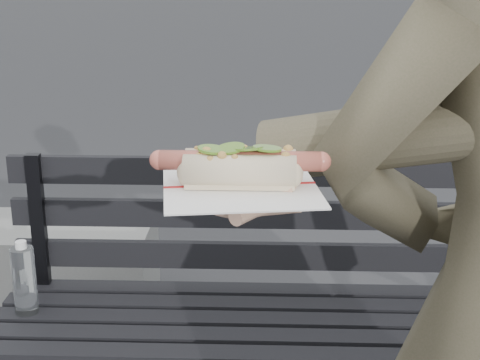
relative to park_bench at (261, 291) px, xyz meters
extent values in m
cube|color=black|center=(0.02, -0.25, -0.06)|extent=(1.50, 0.07, 0.03)
cube|color=black|center=(0.02, -0.16, -0.06)|extent=(1.50, 0.07, 0.03)
cube|color=black|center=(0.02, -0.07, -0.06)|extent=(1.50, 0.07, 0.03)
cube|color=black|center=(0.02, 0.02, -0.06)|extent=(1.50, 0.07, 0.03)
cube|color=black|center=(0.02, 0.11, -0.06)|extent=(1.50, 0.07, 0.03)
cube|color=black|center=(-0.65, 0.12, 0.15)|extent=(0.04, 0.03, 0.42)
cube|color=black|center=(0.02, 0.14, 0.05)|extent=(1.50, 0.02, 0.08)
cube|color=black|center=(0.02, 0.14, 0.18)|extent=(1.50, 0.02, 0.08)
cube|color=black|center=(0.02, 0.14, 0.31)|extent=(1.50, 0.02, 0.08)
cylinder|color=white|center=(-0.64, -0.06, 0.05)|extent=(0.06, 0.06, 0.19)
cylinder|color=white|center=(-0.64, -0.06, 0.16)|extent=(0.03, 0.03, 0.02)
cube|color=slate|center=(-1.04, 0.79, -0.32)|extent=(1.20, 0.40, 0.40)
cylinder|color=#413F2B|center=(0.24, -0.89, 0.69)|extent=(0.51, 0.23, 0.19)
cylinder|color=#D8A384|center=(0.02, -0.98, 0.62)|extent=(0.09, 0.08, 0.07)
ellipsoid|color=#D8A384|center=(-0.02, -0.99, 0.62)|extent=(0.10, 0.11, 0.03)
cylinder|color=#D8A384|center=(-0.08, -1.02, 0.62)|extent=(0.06, 0.02, 0.02)
cylinder|color=#D8A384|center=(-0.08, -1.00, 0.62)|extent=(0.06, 0.02, 0.02)
cylinder|color=#D8A384|center=(-0.08, -0.98, 0.62)|extent=(0.06, 0.02, 0.02)
cylinder|color=#D8A384|center=(-0.08, -0.96, 0.62)|extent=(0.06, 0.02, 0.02)
cylinder|color=#D8A384|center=(-0.01, -1.04, 0.62)|extent=(0.04, 0.05, 0.02)
cube|color=white|center=(-0.02, -0.99, 0.63)|extent=(0.21, 0.21, 0.00)
cube|color=#B21E1E|center=(-0.02, -0.99, 0.64)|extent=(0.19, 0.03, 0.00)
cylinder|color=#B95847|center=(-0.02, -0.99, 0.67)|extent=(0.20, 0.02, 0.02)
sphere|color=#B95847|center=(-0.12, -0.99, 0.67)|extent=(0.02, 0.02, 0.02)
sphere|color=#B95847|center=(0.08, -0.99, 0.67)|extent=(0.03, 0.02, 0.02)
sphere|color=#9E6B2D|center=(0.04, -0.97, 0.68)|extent=(0.01, 0.01, 0.01)
sphere|color=#9E6B2D|center=(-0.03, -1.01, 0.68)|extent=(0.01, 0.01, 0.01)
sphere|color=#9E6B2D|center=(-0.07, -0.98, 0.68)|extent=(0.01, 0.01, 0.01)
sphere|color=#9E6B2D|center=(0.03, -0.97, 0.67)|extent=(0.01, 0.01, 0.01)
sphere|color=#9E6B2D|center=(-0.01, -0.99, 0.68)|extent=(0.01, 0.01, 0.01)
sphere|color=#9E6B2D|center=(0.03, -0.98, 0.67)|extent=(0.01, 0.01, 0.01)
sphere|color=#9E6B2D|center=(0.02, -0.97, 0.67)|extent=(0.01, 0.01, 0.01)
sphere|color=#9E6B2D|center=(-0.06, -1.01, 0.67)|extent=(0.01, 0.01, 0.01)
sphere|color=#9E6B2D|center=(-0.06, -1.00, 0.67)|extent=(0.01, 0.01, 0.01)
sphere|color=#9E6B2D|center=(-0.04, -0.99, 0.67)|extent=(0.01, 0.01, 0.01)
sphere|color=#9E6B2D|center=(-0.07, -0.99, 0.68)|extent=(0.01, 0.01, 0.01)
sphere|color=#9E6B2D|center=(-0.08, -0.97, 0.68)|extent=(0.01, 0.01, 0.01)
sphere|color=#9E6B2D|center=(-0.08, -1.01, 0.67)|extent=(0.01, 0.01, 0.01)
sphere|color=#9E6B2D|center=(-0.04, -1.01, 0.68)|extent=(0.01, 0.01, 0.01)
sphere|color=#9E6B2D|center=(-0.07, -0.98, 0.68)|extent=(0.01, 0.01, 0.01)
sphere|color=#9E6B2D|center=(-0.03, -0.99, 0.67)|extent=(0.01, 0.01, 0.01)
sphere|color=#9E6B2D|center=(-0.02, -0.97, 0.68)|extent=(0.01, 0.01, 0.01)
sphere|color=#9E6B2D|center=(0.00, -0.98, 0.68)|extent=(0.01, 0.01, 0.01)
sphere|color=#9E6B2D|center=(0.03, -0.98, 0.67)|extent=(0.01, 0.01, 0.01)
sphere|color=#9E6B2D|center=(-0.01, -1.00, 0.67)|extent=(0.01, 0.01, 0.01)
sphere|color=#9E6B2D|center=(-0.03, -1.00, 0.67)|extent=(0.01, 0.01, 0.01)
sphere|color=#9E6B2D|center=(0.00, -0.97, 0.68)|extent=(0.01, 0.01, 0.01)
sphere|color=#9E6B2D|center=(-0.06, -0.99, 0.68)|extent=(0.01, 0.01, 0.01)
sphere|color=#9E6B2D|center=(0.03, -0.98, 0.67)|extent=(0.01, 0.01, 0.01)
sphere|color=#9E6B2D|center=(0.03, -0.97, 0.67)|extent=(0.01, 0.01, 0.01)
sphere|color=#9E6B2D|center=(0.03, -1.00, 0.68)|extent=(0.01, 0.01, 0.01)
sphere|color=#9E6B2D|center=(0.04, -0.97, 0.68)|extent=(0.01, 0.01, 0.01)
sphere|color=#9E6B2D|center=(-0.05, -0.99, 0.68)|extent=(0.01, 0.01, 0.01)
cylinder|color=#568524|center=(-0.06, -0.99, 0.68)|extent=(0.04, 0.04, 0.01)
cylinder|color=#568524|center=(-0.04, -0.98, 0.68)|extent=(0.04, 0.04, 0.01)
cylinder|color=#568524|center=(-0.01, -0.99, 0.68)|extent=(0.04, 0.04, 0.01)
cylinder|color=#568524|center=(0.01, -0.99, 0.68)|extent=(0.04, 0.04, 0.01)
cube|color=brown|center=(0.73, 0.91, -0.52)|extent=(0.09, 0.08, 0.00)
camera|label=1|loc=(0.01, -1.86, 0.92)|focal=55.00mm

